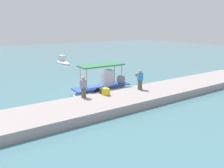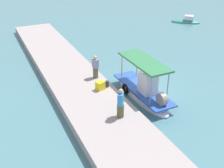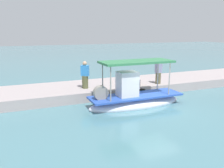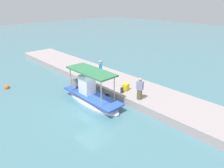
{
  "view_description": "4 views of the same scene",
  "coord_description": "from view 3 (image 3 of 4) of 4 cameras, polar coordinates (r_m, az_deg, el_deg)",
  "views": [
    {
      "loc": [
        -9.13,
        -17.78,
        6.03
      ],
      "look_at": [
        1.27,
        -1.86,
        1.04
      ],
      "focal_mm": 35.39,
      "sensor_mm": 36.0,
      "label": 1
    },
    {
      "loc": [
        14.32,
        -9.33,
        9.34
      ],
      "look_at": [
        0.48,
        -2.65,
        1.23
      ],
      "focal_mm": 43.31,
      "sensor_mm": 36.0,
      "label": 2
    },
    {
      "loc": [
        7.38,
        11.33,
        4.37
      ],
      "look_at": [
        1.57,
        -2.77,
        0.9
      ],
      "focal_mm": 38.4,
      "sensor_mm": 36.0,
      "label": 3
    },
    {
      "loc": [
        -10.43,
        8.02,
        7.5
      ],
      "look_at": [
        0.93,
        -2.74,
        0.97
      ],
      "focal_mm": 32.73,
      "sensor_mm": 36.0,
      "label": 4
    }
  ],
  "objects": [
    {
      "name": "ground_plane",
      "position": [
        14.21,
        10.18,
        -5.3
      ],
      "size": [
        120.0,
        120.0,
        0.0
      ],
      "primitive_type": "plane",
      "color": "slate"
    },
    {
      "name": "dock_quay",
      "position": [
        17.63,
        2.99,
        -0.52
      ],
      "size": [
        36.0,
        3.96,
        0.62
      ],
      "primitive_type": "cube",
      "color": "#A29596",
      "rests_on": "ground_plane"
    },
    {
      "name": "main_fishing_boat",
      "position": [
        14.07,
        5.32,
        -3.29
      ],
      "size": [
        5.77,
        1.74,
        3.0
      ],
      "color": "white",
      "rests_on": "ground_plane"
    },
    {
      "name": "fisherman_near_bollard",
      "position": [
        15.63,
        -6.44,
        1.89
      ],
      "size": [
        0.57,
        0.55,
        1.77
      ],
      "color": "#505333",
      "rests_on": "dock_quay"
    },
    {
      "name": "fisherman_by_crate",
      "position": [
        17.19,
        10.97,
        2.59
      ],
      "size": [
        0.52,
        0.45,
        1.69
      ],
      "color": "brown",
      "rests_on": "dock_quay"
    },
    {
      "name": "mooring_bollard",
      "position": [
        16.33,
        6.34,
        0.27
      ],
      "size": [
        0.24,
        0.24,
        0.44
      ],
      "primitive_type": "cylinder",
      "color": "#2D2D33",
      "rests_on": "dock_quay"
    },
    {
      "name": "cargo_crate",
      "position": [
        16.74,
        5.02,
        0.84
      ],
      "size": [
        0.56,
        0.63,
        0.58
      ],
      "primitive_type": "cube",
      "rotation": [
        0.0,
        0.0,
        1.86
      ],
      "color": "yellow",
      "rests_on": "dock_quay"
    }
  ]
}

